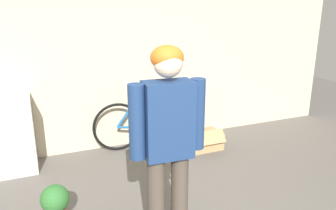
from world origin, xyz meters
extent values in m
cube|color=beige|center=(0.00, 3.02, 1.30)|extent=(8.00, 0.06, 2.60)
cube|color=white|center=(0.55, 2.99, 0.35)|extent=(0.08, 0.01, 0.12)
cylinder|color=#4C4238|center=(0.02, 0.74, 0.41)|extent=(0.15, 0.15, 0.83)
cylinder|color=#4C4238|center=(0.23, 0.74, 0.41)|extent=(0.15, 0.15, 0.83)
cube|color=navy|center=(0.13, 0.74, 1.14)|extent=(0.40, 0.24, 0.62)
cylinder|color=navy|center=(-0.13, 0.74, 1.15)|extent=(0.13, 0.13, 0.59)
cylinder|color=navy|center=(0.38, 0.74, 1.15)|extent=(0.13, 0.13, 0.59)
sphere|color=beige|center=(0.13, 0.74, 1.59)|extent=(0.22, 0.22, 0.22)
ellipsoid|color=orange|center=(0.13, 0.76, 1.63)|extent=(0.26, 0.24, 0.19)
torus|color=black|center=(0.21, 2.82, 0.35)|extent=(0.71, 0.10, 0.71)
torus|color=black|center=(1.19, 2.74, 0.35)|extent=(0.71, 0.10, 0.71)
cylinder|color=#1E609E|center=(0.40, 2.81, 0.33)|extent=(0.38, 0.07, 0.09)
cylinder|color=#1E609E|center=(0.35, 2.81, 0.54)|extent=(0.30, 0.06, 0.39)
cylinder|color=#1E609E|center=(0.53, 2.80, 0.51)|extent=(0.13, 0.05, 0.43)
cylinder|color=#1E609E|center=(0.83, 2.77, 0.50)|extent=(0.52, 0.09, 0.44)
cylinder|color=#1E609E|center=(0.78, 2.77, 0.72)|extent=(0.59, 0.09, 0.05)
cylinder|color=#1E609E|center=(1.13, 2.74, 0.53)|extent=(0.15, 0.05, 0.36)
cylinder|color=#1E609E|center=(1.09, 2.75, 0.74)|extent=(0.07, 0.04, 0.08)
cylinder|color=#1E609E|center=(1.11, 2.74, 0.77)|extent=(0.06, 0.46, 0.02)
ellipsoid|color=black|center=(0.48, 2.80, 0.75)|extent=(0.23, 0.10, 0.05)
cube|color=tan|center=(1.39, 2.41, 0.12)|extent=(0.47, 0.37, 0.24)
cube|color=tan|center=(1.39, 2.23, 0.23)|extent=(0.45, 0.13, 0.17)
sphere|color=#2D6B2D|center=(-0.76, 1.29, 0.32)|extent=(0.26, 0.26, 0.26)
camera|label=1|loc=(-0.81, -1.50, 1.98)|focal=35.00mm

